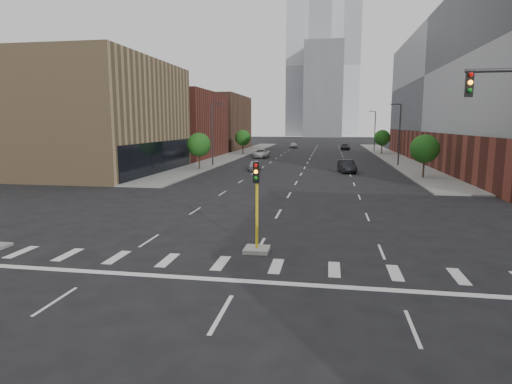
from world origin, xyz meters
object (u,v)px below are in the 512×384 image
(car_mid_right, at_px, (347,166))
(car_distant, at_px, (294,145))
(car_far_left, at_px, (261,153))
(median_traffic_signal, at_px, (257,232))
(car_deep_right, at_px, (345,147))
(car_near_left, at_px, (255,165))

(car_mid_right, height_order, car_distant, car_mid_right)
(car_far_left, bearing_deg, median_traffic_signal, -82.73)
(car_distant, bearing_deg, car_far_left, -104.55)
(car_mid_right, bearing_deg, car_far_left, 114.91)
(car_far_left, bearing_deg, car_distant, 83.05)
(median_traffic_signal, distance_m, car_mid_right, 36.42)
(car_far_left, xyz_separation_m, car_deep_right, (16.18, 27.08, -0.06))
(median_traffic_signal, bearing_deg, car_distant, 93.56)
(car_near_left, distance_m, car_distant, 55.27)
(car_mid_right, bearing_deg, car_near_left, 168.84)
(car_deep_right, bearing_deg, car_distant, 159.46)
(car_near_left, relative_size, car_deep_right, 0.77)
(median_traffic_signal, height_order, car_deep_right, median_traffic_signal)
(median_traffic_signal, bearing_deg, car_far_left, 98.73)
(median_traffic_signal, height_order, car_mid_right, median_traffic_signal)
(car_far_left, height_order, car_distant, car_far_left)
(median_traffic_signal, relative_size, car_near_left, 1.14)
(median_traffic_signal, height_order, car_far_left, median_traffic_signal)
(car_near_left, distance_m, car_mid_right, 12.14)
(car_mid_right, xyz_separation_m, car_deep_right, (1.56, 49.33, -0.08))
(car_deep_right, relative_size, car_distant, 1.17)
(car_near_left, height_order, car_far_left, car_far_left)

